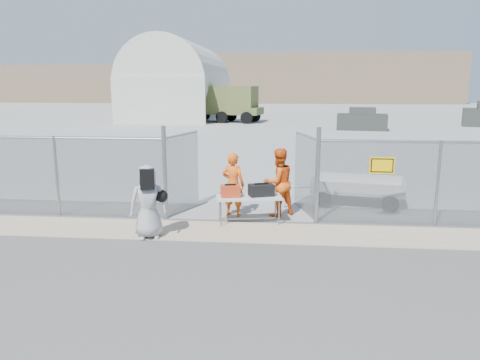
# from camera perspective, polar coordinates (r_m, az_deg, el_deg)

# --- Properties ---
(ground) EXTENTS (160.00, 160.00, 0.00)m
(ground) POSITION_cam_1_polar(r_m,az_deg,el_deg) (10.59, -1.03, -8.03)
(ground) COLOR #414141
(tarmac_inside) EXTENTS (160.00, 80.00, 0.01)m
(tarmac_inside) POSITION_cam_1_polar(r_m,az_deg,el_deg) (52.04, 4.21, 7.72)
(tarmac_inside) COLOR gray
(tarmac_inside) RESTS_ON ground
(dirt_strip) EXTENTS (44.00, 1.60, 0.01)m
(dirt_strip) POSITION_cam_1_polar(r_m,az_deg,el_deg) (11.53, -0.47, -6.33)
(dirt_strip) COLOR tan
(dirt_strip) RESTS_ON ground
(distant_hills) EXTENTS (140.00, 6.00, 9.00)m
(distant_hills) POSITION_cam_1_polar(r_m,az_deg,el_deg) (88.00, 8.14, 12.17)
(distant_hills) COLOR #7F684F
(distant_hills) RESTS_ON ground
(chain_link_fence) EXTENTS (40.00, 0.20, 2.20)m
(chain_link_fence) POSITION_cam_1_polar(r_m,az_deg,el_deg) (12.21, 0.00, 0.00)
(chain_link_fence) COLOR gray
(chain_link_fence) RESTS_ON ground
(quonset_hangar) EXTENTS (9.00, 18.00, 8.00)m
(quonset_hangar) POSITION_cam_1_polar(r_m,az_deg,el_deg) (51.14, -7.30, 12.07)
(quonset_hangar) COLOR beige
(quonset_hangar) RESTS_ON ground
(folding_table) EXTENTS (1.78, 1.00, 0.71)m
(folding_table) POSITION_cam_1_polar(r_m,az_deg,el_deg) (12.18, 1.10, -3.63)
(folding_table) COLOR silver
(folding_table) RESTS_ON ground
(orange_bag) EXTENTS (0.54, 0.42, 0.30)m
(orange_bag) POSITION_cam_1_polar(r_m,az_deg,el_deg) (12.01, -1.18, -1.36)
(orange_bag) COLOR red
(orange_bag) RESTS_ON folding_table
(black_duffel) EXTENTS (0.72, 0.56, 0.30)m
(black_duffel) POSITION_cam_1_polar(r_m,az_deg,el_deg) (12.13, 2.60, -1.24)
(black_duffel) COLOR black
(black_duffel) RESTS_ON folding_table
(security_worker_left) EXTENTS (0.73, 0.59, 1.75)m
(security_worker_left) POSITION_cam_1_polar(r_m,az_deg,el_deg) (12.72, -0.84, -0.56)
(security_worker_left) COLOR #EC5812
(security_worker_left) RESTS_ON ground
(security_worker_right) EXTENTS (1.15, 1.10, 1.87)m
(security_worker_right) POSITION_cam_1_polar(r_m,az_deg,el_deg) (12.77, 4.71, -0.29)
(security_worker_right) COLOR #EC5812
(security_worker_right) RESTS_ON ground
(visitor) EXTENTS (0.98, 0.77, 1.74)m
(visitor) POSITION_cam_1_polar(r_m,az_deg,el_deg) (11.10, -11.14, -2.62)
(visitor) COLOR #9B9C9F
(visitor) RESTS_ON ground
(utility_trailer) EXTENTS (3.72, 2.36, 0.84)m
(utility_trailer) POSITION_cam_1_polar(r_m,az_deg,el_deg) (14.53, 14.09, -1.21)
(utility_trailer) COLOR silver
(utility_trailer) RESTS_ON ground
(military_truck) EXTENTS (7.38, 4.01, 3.33)m
(military_truck) POSITION_cam_1_polar(r_m,az_deg,el_deg) (44.45, -1.90, 9.22)
(military_truck) COLOR brown
(military_truck) RESTS_ON ground
(parked_vehicle_near) EXTENTS (3.98, 2.21, 1.71)m
(parked_vehicle_near) POSITION_cam_1_polar(r_m,az_deg,el_deg) (37.85, 14.64, 7.19)
(parked_vehicle_near) COLOR #313531
(parked_vehicle_near) RESTS_ON ground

